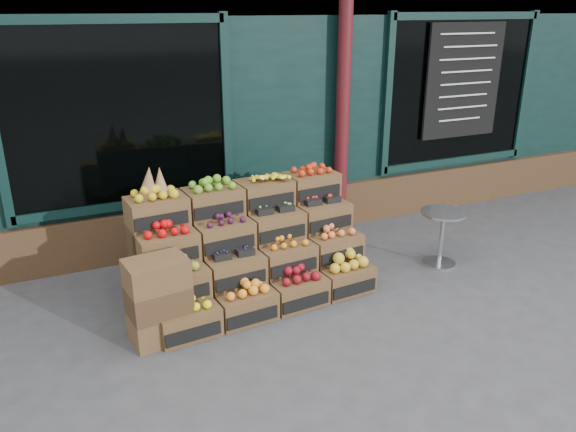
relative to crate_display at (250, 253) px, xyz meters
name	(u,v)px	position (x,y,z in m)	size (l,w,h in m)	color
ground	(335,314)	(0.59, -0.81, -0.45)	(60.00, 60.00, 0.00)	#3E3E40
shop_facade	(187,39)	(0.59, 4.30, 1.94)	(12.00, 6.24, 4.80)	black
crate_display	(250,253)	(0.00, 0.00, 0.00)	(2.44, 1.32, 1.47)	brown
spare_crates	(159,300)	(-1.09, -0.52, -0.05)	(0.58, 0.43, 0.81)	brown
bistro_table	(442,232)	(2.30, -0.30, -0.04)	(0.53, 0.53, 0.67)	#B7B8BE
shopkeeper	(83,185)	(-1.45, 1.84, 0.42)	(0.64, 0.42, 1.76)	#154B1A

